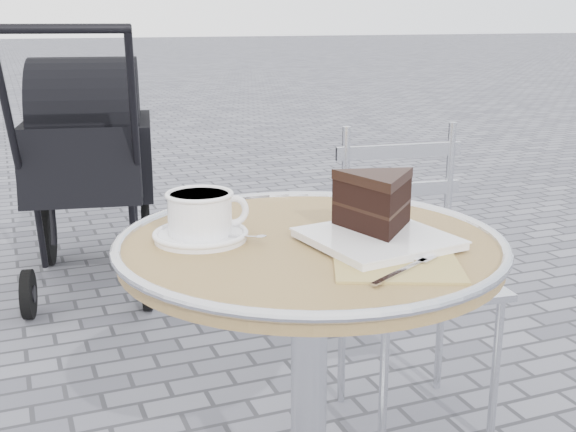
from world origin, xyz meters
name	(u,v)px	position (x,y,z in m)	size (l,w,h in m)	color
cafe_table	(309,323)	(0.00, 0.00, 0.57)	(0.72, 0.72, 0.74)	silver
cappuccino_set	(201,219)	(-0.18, 0.08, 0.77)	(0.18, 0.17, 0.09)	white
cake_plate_set	(378,210)	(0.11, -0.04, 0.79)	(0.28, 0.38, 0.12)	tan
bistro_chair	(406,241)	(0.52, 0.52, 0.52)	(0.42, 0.42, 0.84)	silver
baby_stroller	(89,170)	(-0.19, 1.96, 0.50)	(0.67, 1.13, 1.11)	black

